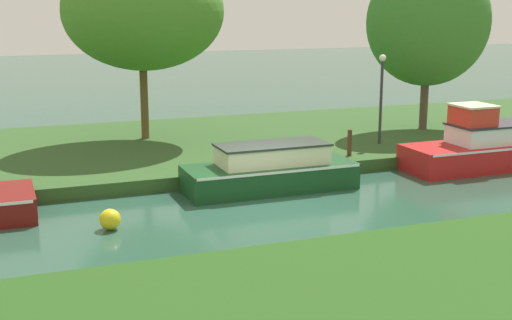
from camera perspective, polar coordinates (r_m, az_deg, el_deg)
ground_plane at (r=18.10m, az=0.83°, el=-3.61°), size 120.00×120.00×0.00m
riverbank_far at (r=24.50m, az=-5.27°, el=1.17°), size 72.00×10.00×0.40m
forest_barge at (r=19.25m, az=1.21°, el=-0.87°), size 4.88×1.73×1.33m
willow_tree_left at (r=24.20m, az=-9.36°, el=12.17°), size 5.59×4.71×6.56m
willow_tree_centre at (r=27.06m, az=14.31°, el=11.11°), size 5.13×3.35×6.52m
lamp_post at (r=23.91m, az=10.45°, el=5.90°), size 0.24×0.24×3.09m
mooring_post_near at (r=22.01m, az=7.83°, el=1.44°), size 0.14×0.14×0.85m
mooring_post_far at (r=24.62m, az=17.55°, el=2.07°), size 0.19×0.19×0.77m
channel_buoy at (r=16.28m, az=-12.11°, el=-4.88°), size 0.50×0.50×0.50m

